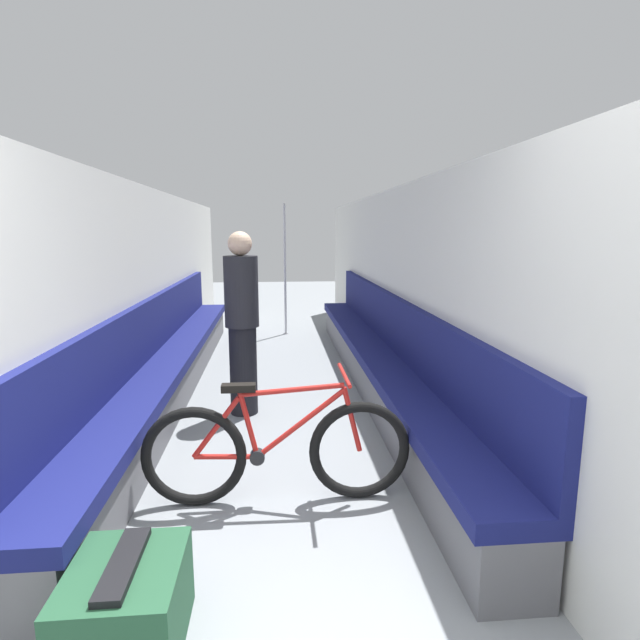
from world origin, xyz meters
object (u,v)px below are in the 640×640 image
Objects in this scene: bench_seat_row_left at (169,364)px; bicycle at (278,451)px; bench_seat_row_right at (378,359)px; grab_pole_near at (285,272)px; luggage_bag at (127,607)px; passenger_standing at (242,322)px.

bicycle is at bearing -63.13° from bench_seat_row_left.
grab_pole_near is (-0.89, 2.94, 0.68)m from bench_seat_row_right.
bench_seat_row_right is at bearing 62.34° from luggage_bag.
grab_pole_near is at bearing 67.31° from bench_seat_row_left.
bicycle is at bearing -116.46° from bench_seat_row_right.
passenger_standing reaches higher than bicycle.
bench_seat_row_right is 3.86× the size of passenger_standing.
bicycle is 0.79× the size of grab_pole_near.
grab_pole_near is (0.16, 5.04, 0.67)m from bicycle.
bench_seat_row_left is at bearing 180.00° from bench_seat_row_right.
luggage_bag is (-0.76, -6.09, -0.82)m from grab_pole_near.
grab_pole_near is at bearing 86.97° from bicycle.
bench_seat_row_left reaches higher than luggage_bag.
grab_pole_near is (1.23, 2.94, 0.68)m from bench_seat_row_left.
bench_seat_row_left is at bearing 98.40° from luggage_bag.
passenger_standing reaches higher than bench_seat_row_right.
bench_seat_row_right is 3.14m from grab_pole_near.
grab_pole_near reaches higher than bicycle.
bench_seat_row_right is 3.56m from luggage_bag.
luggage_bag is at bearing -97.13° from grab_pole_near.
bench_seat_row_right is 2.36m from bicycle.
bench_seat_row_left is 3.86× the size of passenger_standing.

